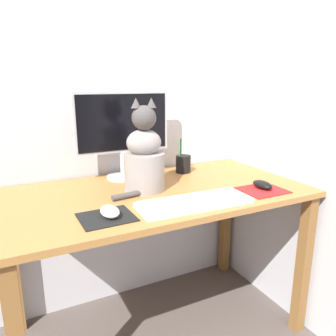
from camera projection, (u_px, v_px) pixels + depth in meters
The scene contains 12 objects.
ground_plane at pixel (158, 328), 1.58m from camera, with size 12.00×12.00×0.00m, color #564C47.
wall_back at pixel (125, 62), 1.59m from camera, with size 7.00×0.04×2.50m.
wall_side_right at pixel (283, 61), 1.56m from camera, with size 0.04×7.00×2.50m.
desk at pixel (157, 211), 1.43m from camera, with size 1.27×0.68×0.70m.
monitor at pixel (123, 129), 1.53m from camera, with size 0.45×0.17×0.41m.
keyboard at pixel (195, 202), 1.23m from camera, with size 0.44×0.17×0.02m.
mousepad_left at pixel (107, 217), 1.12m from camera, with size 0.19×0.16×0.00m.
mousepad_right at pixel (263, 190), 1.40m from camera, with size 0.18×0.16×0.00m.
computer_mouse_left at pixel (110, 211), 1.12m from camera, with size 0.06×0.10×0.03m.
computer_mouse_right at pixel (262, 185), 1.41m from camera, with size 0.06×0.10×0.03m.
cat at pixel (144, 157), 1.37m from camera, with size 0.27×0.20×0.39m.
pen_cup at pixel (183, 164), 1.68m from camera, with size 0.08×0.08×0.18m.
Camera 1 is at (-0.55, -1.22, 1.15)m, focal length 35.00 mm.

